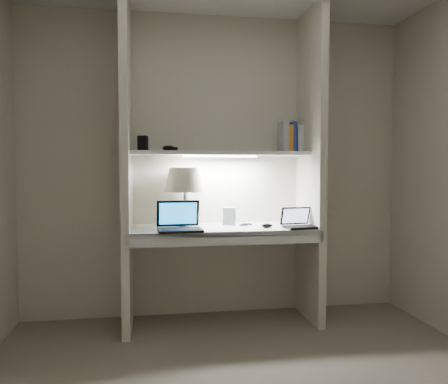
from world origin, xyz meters
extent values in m
cube|color=beige|center=(0.00, 1.50, 1.25)|extent=(3.20, 0.01, 2.50)
cube|color=beige|center=(-0.73, 1.23, 1.25)|extent=(0.06, 0.55, 2.50)
cube|color=beige|center=(0.73, 1.23, 1.25)|extent=(0.06, 0.55, 2.50)
cube|color=white|center=(0.00, 1.23, 0.75)|extent=(1.40, 0.55, 0.04)
cube|color=silver|center=(0.00, 0.96, 0.72)|extent=(1.46, 0.03, 0.10)
cube|color=silver|center=(0.00, 1.32, 1.35)|extent=(1.40, 0.36, 0.03)
cube|color=white|center=(0.00, 1.32, 1.33)|extent=(0.60, 0.04, 0.02)
cylinder|color=white|center=(-0.28, 1.30, 0.78)|extent=(0.12, 0.12, 0.02)
ellipsoid|color=white|center=(-0.28, 1.30, 0.89)|extent=(0.16, 0.16, 0.20)
cylinder|color=white|center=(-0.28, 1.30, 1.00)|extent=(0.03, 0.03, 0.08)
sphere|color=#FFD899|center=(-0.28, 1.30, 1.09)|extent=(0.05, 0.05, 0.05)
cube|color=black|center=(-0.34, 1.03, 0.78)|extent=(0.33, 0.24, 0.02)
cube|color=black|center=(-0.34, 1.03, 0.79)|extent=(0.28, 0.17, 0.00)
cube|color=black|center=(-0.35, 1.17, 0.89)|extent=(0.32, 0.07, 0.20)
cube|color=#1B8AE7|center=(-0.35, 1.16, 0.89)|extent=(0.28, 0.06, 0.16)
cube|color=black|center=(0.59, 1.04, 0.78)|extent=(0.26, 0.19, 0.02)
cube|color=black|center=(0.59, 1.04, 0.79)|extent=(0.22, 0.14, 0.00)
cube|color=black|center=(0.57, 1.14, 0.86)|extent=(0.24, 0.08, 0.14)
cube|color=silver|center=(0.57, 1.13, 0.86)|extent=(0.21, 0.06, 0.11)
cube|color=silver|center=(0.08, 1.34, 0.84)|extent=(0.11, 0.09, 0.14)
ellipsoid|color=black|center=(0.34, 1.12, 0.79)|extent=(0.09, 0.06, 0.03)
torus|color=black|center=(0.22, 1.30, 0.78)|extent=(0.12, 0.12, 0.01)
cube|color=gold|center=(-0.64, 1.31, 0.77)|extent=(0.11, 0.11, 0.00)
cube|color=#B8B8B8|center=(0.75, 1.41, 1.48)|extent=(0.04, 0.17, 0.23)
cube|color=navy|center=(0.72, 1.41, 1.49)|extent=(0.05, 0.17, 0.26)
cube|color=white|center=(0.68, 1.41, 1.48)|extent=(0.05, 0.17, 0.23)
cube|color=#2838AF|center=(0.63, 1.41, 1.49)|extent=(0.03, 0.17, 0.25)
cube|color=orange|center=(0.59, 1.41, 1.48)|extent=(0.04, 0.17, 0.23)
cube|color=#AEADB2|center=(0.55, 1.41, 1.49)|extent=(0.05, 0.17, 0.25)
cube|color=black|center=(-0.61, 1.35, 1.43)|extent=(0.08, 0.07, 0.12)
ellipsoid|color=black|center=(-0.41, 1.31, 1.39)|extent=(0.12, 0.11, 0.04)
camera|label=1|loc=(-0.53, -2.15, 1.22)|focal=35.00mm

